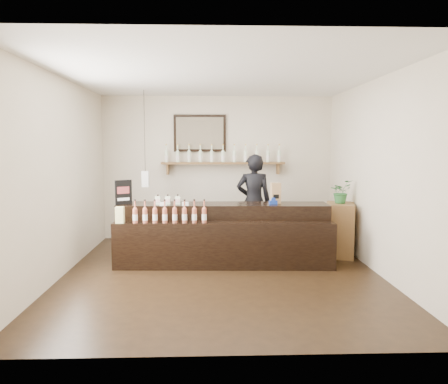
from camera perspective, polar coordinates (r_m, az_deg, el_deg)
ground at (r=6.41m, az=-0.35°, el=-10.56°), size 5.00×5.00×0.00m
room_shell at (r=6.15m, az=-0.36°, el=4.84°), size 5.00×5.00×5.00m
back_wall_decor at (r=8.52m, az=-1.85°, el=5.53°), size 2.66×0.96×1.69m
counter at (r=6.87m, az=-0.18°, el=-5.70°), size 3.33×1.01×1.08m
promo_sign at (r=6.98m, az=-13.00°, el=-0.03°), size 0.24×0.16×0.38m
paper_bag at (r=6.95m, az=6.76°, el=-0.16°), size 0.16×0.13×0.33m
tape_dispenser at (r=6.88m, az=6.45°, el=-1.25°), size 0.13×0.07×0.11m
side_cabinet at (r=7.54m, az=14.87°, el=-4.78°), size 0.59×0.71×0.89m
potted_plant at (r=7.45m, az=15.00°, el=0.05°), size 0.45×0.44×0.39m
shopkeeper at (r=7.78m, az=3.90°, el=-0.46°), size 0.70×0.47×1.91m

